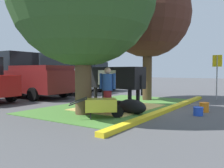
{
  "coord_description": "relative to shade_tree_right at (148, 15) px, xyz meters",
  "views": [
    {
      "loc": [
        -7.93,
        -3.47,
        1.4
      ],
      "look_at": [
        -0.21,
        1.57,
        0.9
      ],
      "focal_mm": 38.87,
      "sensor_mm": 36.0,
      "label": 1
    }
  ],
  "objects": [
    {
      "name": "calf_lying",
      "position": [
        -3.68,
        -1.15,
        -3.79
      ],
      "size": [
        0.72,
        1.33,
        0.48
      ],
      "color": "black",
      "rests_on": "ground"
    },
    {
      "name": "sedan_silver",
      "position": [
        3.08,
        5.98,
        -3.05
      ],
      "size": [
        2.07,
        4.43,
        2.02
      ],
      "color": "silver",
      "rests_on": "ground"
    },
    {
      "name": "ground_plane",
      "position": [
        -2.67,
        -1.45,
        -4.03
      ],
      "size": [
        80.0,
        80.0,
        0.0
      ],
      "primitive_type": "plane",
      "color": "#4C4C4F"
    },
    {
      "name": "bucket_orange",
      "position": [
        -2.02,
        -3.07,
        -3.86
      ],
      "size": [
        0.33,
        0.33,
        0.33
      ],
      "color": "orange",
      "rests_on": "ground"
    },
    {
      "name": "curb_yellow",
      "position": [
        -2.32,
        -1.97,
        -3.97
      ],
      "size": [
        8.5,
        0.24,
        0.12
      ],
      "primitive_type": "cube",
      "color": "yellow",
      "rests_on": "ground"
    },
    {
      "name": "shade_tree_right",
      "position": [
        0.0,
        0.0,
        0.0
      ],
      "size": [
        4.01,
        4.01,
        6.06
      ],
      "color": "#4C3823",
      "rests_on": "ground"
    },
    {
      "name": "pickup_truck_maroon",
      "position": [
        -2.31,
        6.06,
        -2.92
      ],
      "size": [
        2.28,
        5.43,
        2.42
      ],
      "color": "maroon",
      "rests_on": "ground"
    },
    {
      "name": "wheelbarrow",
      "position": [
        -4.84,
        -0.78,
        -3.64
      ],
      "size": [
        1.28,
        1.42,
        0.63
      ],
      "color": "gold",
      "rests_on": "ground"
    },
    {
      "name": "bucket_blue",
      "position": [
        -2.82,
        -3.06,
        -3.89
      ],
      "size": [
        0.32,
        0.32,
        0.27
      ],
      "color": "blue",
      "rests_on": "ground"
    },
    {
      "name": "grass_island",
      "position": [
        -2.32,
        0.2,
        -4.02
      ],
      "size": [
        7.3,
        4.03,
        0.02
      ],
      "primitive_type": "cube",
      "color": "#477A33",
      "rests_on": "ground"
    },
    {
      "name": "person_handler",
      "position": [
        -4.14,
        -0.53,
        -3.22
      ],
      "size": [
        0.34,
        0.5,
        1.52
      ],
      "color": "maroon",
      "rests_on": "ground"
    },
    {
      "name": "suv_black",
      "position": [
        0.28,
        6.06,
        -2.76
      ],
      "size": [
        2.17,
        4.63,
        2.52
      ],
      "color": "#B7B7BC",
      "rests_on": "ground"
    },
    {
      "name": "cow_holstein",
      "position": [
        -2.75,
        0.13,
        -2.9
      ],
      "size": [
        1.04,
        3.12,
        1.59
      ],
      "color": "black",
      "rests_on": "ground"
    },
    {
      "name": "parking_sign",
      "position": [
        1.95,
        -2.77,
        -2.51
      ],
      "size": [
        0.11,
        0.44,
        2.16
      ],
      "color": "#99999E",
      "rests_on": "ground"
    },
    {
      "name": "hay_bedding",
      "position": [
        -2.88,
        -0.17,
        -4.01
      ],
      "size": [
        3.31,
        2.55,
        0.04
      ],
      "primitive_type": "cube",
      "rotation": [
        0.0,
        0.0,
        -0.05
      ],
      "color": "tan",
      "rests_on": "ground"
    }
  ]
}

